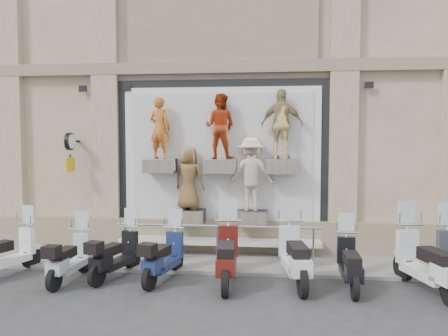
{
  "coord_description": "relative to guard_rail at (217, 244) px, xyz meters",
  "views": [
    {
      "loc": [
        1.25,
        -8.38,
        2.98
      ],
      "look_at": [
        0.18,
        1.9,
        2.32
      ],
      "focal_mm": 35.0,
      "sensor_mm": 36.0,
      "label": 1
    }
  ],
  "objects": [
    {
      "name": "guard_rail",
      "position": [
        0.0,
        0.0,
        0.0
      ],
      "size": [
        5.06,
        0.1,
        0.93
      ],
      "primitive_type": null,
      "color": "#9EA0A5",
      "rests_on": "ground"
    },
    {
      "name": "building",
      "position": [
        0.0,
        5.0,
        5.54
      ],
      "size": [
        14.0,
        8.6,
        12.0
      ],
      "primitive_type": null,
      "color": "#C9B393",
      "rests_on": "ground"
    },
    {
      "name": "scooter_h",
      "position": [
        2.87,
        -1.56,
        0.25
      ],
      "size": [
        0.56,
        1.78,
        1.44
      ],
      "primitive_type": null,
      "rotation": [
        0.0,
        0.0,
        -0.03
      ],
      "color": "black",
      "rests_on": "ground"
    },
    {
      "name": "scooter_b",
      "position": [
        -4.47,
        -1.52,
        0.28
      ],
      "size": [
        1.07,
        1.91,
        1.49
      ],
      "primitive_type": null,
      "rotation": [
        0.0,
        0.0,
        -0.31
      ],
      "color": "white",
      "rests_on": "ground"
    },
    {
      "name": "scooter_g",
      "position": [
        1.78,
        -1.42,
        0.38
      ],
      "size": [
        0.9,
        2.15,
        1.7
      ],
      "primitive_type": null,
      "rotation": [
        0.0,
        0.0,
        0.14
      ],
      "color": "silver",
      "rests_on": "ground"
    },
    {
      "name": "scooter_e",
      "position": [
        -0.96,
        -1.45,
        0.26
      ],
      "size": [
        0.9,
        1.86,
        1.46
      ],
      "primitive_type": null,
      "rotation": [
        0.0,
        0.0,
        -0.22
      ],
      "color": "navy",
      "rests_on": "ground"
    },
    {
      "name": "clock_sign_bracket",
      "position": [
        -3.9,
        0.47,
        2.34
      ],
      "size": [
        0.1,
        0.8,
        1.02
      ],
      "color": "black",
      "rests_on": "ground"
    },
    {
      "name": "scooter_f",
      "position": [
        0.39,
        -1.53,
        0.38
      ],
      "size": [
        0.72,
        2.12,
        1.7
      ],
      "primitive_type": null,
      "rotation": [
        0.0,
        0.0,
        0.05
      ],
      "color": "#4C110D",
      "rests_on": "ground"
    },
    {
      "name": "sidewalk",
      "position": [
        0.0,
        0.1,
        -0.43
      ],
      "size": [
        16.0,
        2.2,
        0.08
      ],
      "primitive_type": "cube",
      "color": "gray",
      "rests_on": "ground"
    },
    {
      "name": "ground",
      "position": [
        0.0,
        -2.0,
        -0.47
      ],
      "size": [
        90.0,
        90.0,
        0.0
      ],
      "primitive_type": "plane",
      "color": "#303032",
      "rests_on": "ground"
    },
    {
      "name": "scooter_d",
      "position": [
        -2.05,
        -1.38,
        0.25
      ],
      "size": [
        0.99,
        1.83,
        1.43
      ],
      "primitive_type": null,
      "rotation": [
        0.0,
        0.0,
        -0.29
      ],
      "color": "black",
      "rests_on": "ground"
    },
    {
      "name": "scooter_i",
      "position": [
        4.3,
        -1.67,
        0.39
      ],
      "size": [
        1.16,
        2.2,
        1.72
      ],
      "primitive_type": null,
      "rotation": [
        0.0,
        0.0,
        0.27
      ],
      "color": "silver",
      "rests_on": "ground"
    },
    {
      "name": "shop_vitrine",
      "position": [
        0.15,
        0.74,
        1.93
      ],
      "size": [
        5.6,
        0.83,
        4.3
      ],
      "color": "black",
      "rests_on": "ground"
    },
    {
      "name": "scooter_c",
      "position": [
        -2.93,
        -1.7,
        0.24
      ],
      "size": [
        0.6,
        1.76,
        1.41
      ],
      "primitive_type": null,
      "rotation": [
        0.0,
        0.0,
        -0.05
      ],
      "color": "#A9B0B7",
      "rests_on": "ground"
    }
  ]
}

